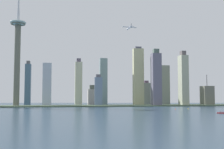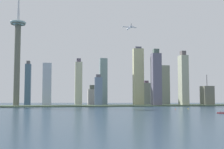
{
  "view_description": "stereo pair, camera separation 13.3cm",
  "coord_description": "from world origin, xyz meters",
  "px_view_note": "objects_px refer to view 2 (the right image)",
  "views": [
    {
      "loc": [
        -127.09,
        -184.21,
        25.15
      ],
      "look_at": [
        -2.53,
        493.62,
        76.37
      ],
      "focal_mm": 45.7,
      "sensor_mm": 36.0,
      "label": 1
    },
    {
      "loc": [
        -126.96,
        -184.24,
        25.15
      ],
      "look_at": [
        -2.53,
        493.62,
        76.37
      ],
      "focal_mm": 45.7,
      "sensor_mm": 36.0,
      "label": 2
    }
  ],
  "objects_px": {
    "airplane": "(129,28)",
    "boat_4": "(222,113)",
    "channel_buoy_1": "(188,108)",
    "skyscraper_10": "(103,82)",
    "skyscraper_12": "(207,96)",
    "skyscraper_6": "(138,77)",
    "skyscraper_5": "(47,85)",
    "channel_buoy_0": "(175,109)",
    "skyscraper_11": "(92,96)",
    "skyscraper_4": "(28,84)",
    "skyscraper_7": "(146,94)",
    "observation_tower": "(17,47)",
    "skyscraper_2": "(78,83)",
    "skyscraper_3": "(98,91)",
    "skyscraper_0": "(156,79)",
    "skyscraper_9": "(183,80)",
    "skyscraper_8": "(165,85)"
  },
  "relations": [
    {
      "from": "skyscraper_9",
      "to": "channel_buoy_0",
      "type": "relative_size",
      "value": 69.34
    },
    {
      "from": "boat_4",
      "to": "channel_buoy_1",
      "type": "xyz_separation_m",
      "value": [
        10.89,
        130.37,
        0.12
      ]
    },
    {
      "from": "airplane",
      "to": "boat_4",
      "type": "bearing_deg",
      "value": -169.41
    },
    {
      "from": "skyscraper_10",
      "to": "skyscraper_12",
      "type": "relative_size",
      "value": 1.59
    },
    {
      "from": "skyscraper_6",
      "to": "boat_4",
      "type": "bearing_deg",
      "value": -85.06
    },
    {
      "from": "skyscraper_4",
      "to": "skyscraper_11",
      "type": "bearing_deg",
      "value": 4.15
    },
    {
      "from": "skyscraper_2",
      "to": "channel_buoy_1",
      "type": "relative_size",
      "value": 53.84
    },
    {
      "from": "skyscraper_8",
      "to": "skyscraper_11",
      "type": "xyz_separation_m",
      "value": [
        -202.74,
        -2.63,
        -31.11
      ]
    },
    {
      "from": "channel_buoy_0",
      "to": "boat_4",
      "type": "bearing_deg",
      "value": -80.75
    },
    {
      "from": "skyscraper_2",
      "to": "skyscraper_10",
      "type": "relative_size",
      "value": 0.97
    },
    {
      "from": "skyscraper_7",
      "to": "skyscraper_2",
      "type": "bearing_deg",
      "value": 177.55
    },
    {
      "from": "skyscraper_11",
      "to": "channel_buoy_0",
      "type": "bearing_deg",
      "value": -64.53
    },
    {
      "from": "airplane",
      "to": "skyscraper_4",
      "type": "bearing_deg",
      "value": 56.69
    },
    {
      "from": "skyscraper_8",
      "to": "skyscraper_12",
      "type": "xyz_separation_m",
      "value": [
        87.12,
        -73.76,
        -29.36
      ]
    },
    {
      "from": "skyscraper_11",
      "to": "channel_buoy_1",
      "type": "height_order",
      "value": "skyscraper_11"
    },
    {
      "from": "skyscraper_5",
      "to": "channel_buoy_0",
      "type": "relative_size",
      "value": 52.51
    },
    {
      "from": "skyscraper_12",
      "to": "airplane",
      "type": "height_order",
      "value": "airplane"
    },
    {
      "from": "skyscraper_4",
      "to": "channel_buoy_0",
      "type": "height_order",
      "value": "skyscraper_4"
    },
    {
      "from": "skyscraper_0",
      "to": "skyscraper_3",
      "type": "relative_size",
      "value": 1.8
    },
    {
      "from": "channel_buoy_0",
      "to": "skyscraper_2",
      "type": "bearing_deg",
      "value": 122.47
    },
    {
      "from": "skyscraper_4",
      "to": "skyscraper_6",
      "type": "height_order",
      "value": "skyscraper_6"
    },
    {
      "from": "skyscraper_7",
      "to": "skyscraper_8",
      "type": "bearing_deg",
      "value": 16.87
    },
    {
      "from": "skyscraper_10",
      "to": "skyscraper_7",
      "type": "bearing_deg",
      "value": -13.6
    },
    {
      "from": "skyscraper_4",
      "to": "skyscraper_6",
      "type": "distance_m",
      "value": 279.25
    },
    {
      "from": "skyscraper_8",
      "to": "skyscraper_5",
      "type": "bearing_deg",
      "value": -171.65
    },
    {
      "from": "skyscraper_0",
      "to": "skyscraper_2",
      "type": "height_order",
      "value": "skyscraper_0"
    },
    {
      "from": "skyscraper_6",
      "to": "airplane",
      "type": "xyz_separation_m",
      "value": [
        -44.8,
        -86.51,
        105.08
      ]
    },
    {
      "from": "skyscraper_7",
      "to": "skyscraper_5",
      "type": "bearing_deg",
      "value": -173.69
    },
    {
      "from": "skyscraper_7",
      "to": "skyscraper_8",
      "type": "distance_m",
      "value": 66.71
    },
    {
      "from": "channel_buoy_0",
      "to": "airplane",
      "type": "relative_size",
      "value": 0.06
    },
    {
      "from": "skyscraper_3",
      "to": "skyscraper_9",
      "type": "height_order",
      "value": "skyscraper_9"
    },
    {
      "from": "channel_buoy_0",
      "to": "observation_tower",
      "type": "bearing_deg",
      "value": 147.5
    },
    {
      "from": "skyscraper_6",
      "to": "channel_buoy_0",
      "type": "xyz_separation_m",
      "value": [
        9.31,
        -213.61,
        -73.0
      ]
    },
    {
      "from": "skyscraper_0",
      "to": "skyscraper_8",
      "type": "distance_m",
      "value": 107.2
    },
    {
      "from": "observation_tower",
      "to": "skyscraper_12",
      "type": "relative_size",
      "value": 3.81
    },
    {
      "from": "skyscraper_9",
      "to": "boat_4",
      "type": "bearing_deg",
      "value": -104.59
    },
    {
      "from": "airplane",
      "to": "skyscraper_3",
      "type": "bearing_deg",
      "value": 31.98
    },
    {
      "from": "skyscraper_0",
      "to": "skyscraper_11",
      "type": "height_order",
      "value": "skyscraper_0"
    },
    {
      "from": "skyscraper_0",
      "to": "skyscraper_10",
      "type": "height_order",
      "value": "skyscraper_0"
    },
    {
      "from": "skyscraper_7",
      "to": "skyscraper_3",
      "type": "bearing_deg",
      "value": -163.55
    },
    {
      "from": "skyscraper_12",
      "to": "skyscraper_11",
      "type": "bearing_deg",
      "value": 166.21
    },
    {
      "from": "channel_buoy_1",
      "to": "skyscraper_10",
      "type": "bearing_deg",
      "value": 115.14
    },
    {
      "from": "skyscraper_2",
      "to": "airplane",
      "type": "bearing_deg",
      "value": -49.54
    },
    {
      "from": "skyscraper_5",
      "to": "boat_4",
      "type": "height_order",
      "value": "skyscraper_5"
    },
    {
      "from": "skyscraper_2",
      "to": "skyscraper_12",
      "type": "distance_m",
      "value": 334.05
    },
    {
      "from": "skyscraper_4",
      "to": "airplane",
      "type": "xyz_separation_m",
      "value": [
        231.73,
        -119.6,
        125.37
      ]
    },
    {
      "from": "skyscraper_10",
      "to": "channel_buoy_1",
      "type": "relative_size",
      "value": 55.74
    },
    {
      "from": "boat_4",
      "to": "channel_buoy_1",
      "type": "height_order",
      "value": "boat_4"
    },
    {
      "from": "skyscraper_4",
      "to": "skyscraper_8",
      "type": "bearing_deg",
      "value": 2.26
    },
    {
      "from": "airplane",
      "to": "channel_buoy_1",
      "type": "bearing_deg",
      "value": -150.05
    }
  ]
}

